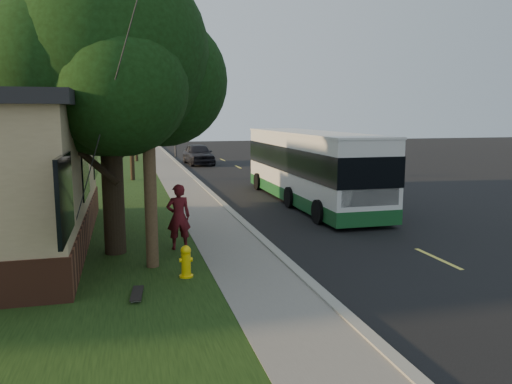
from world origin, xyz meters
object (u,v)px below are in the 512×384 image
Objects in this scene: fire_hydrant at (186,261)px; bare_tree_near at (132,143)px; transit_bus at (309,165)px; traffic_signal at (175,121)px; leafy_tree at (109,59)px; bare_tree_far at (136,137)px; skateboard_main at (137,294)px; skateboarder at (179,217)px; distant_car at (198,154)px; utility_pole at (146,76)px; dumpster at (21,198)px.

bare_tree_near is (-0.90, 18.00, 1.72)m from fire_hydrant.
transit_bus is at bearing -51.77° from bare_tree_near.
traffic_signal is at bearing 97.29° from transit_bus.
bare_tree_far is (1.17, 27.35, -3.16)m from leafy_tree.
fire_hydrant is at bearing -87.14° from bare_tree_near.
traffic_signal is 6.05× the size of skateboard_main.
skateboard_main is at bearing -96.88° from traffic_signal.
bare_tree_far is 27.56m from skateboarder.
distant_car is (4.01, 24.29, -0.18)m from skateboarder.
skateboard_main is at bearing -91.34° from bare_tree_far.
bare_tree_near is at bearing 90.66° from utility_pole.
bare_tree_far is at bearing 89.40° from utility_pole.
bare_tree_near is 0.78× the size of traffic_signal.
traffic_signal is at bearing 75.96° from bare_tree_near.
leafy_tree is 8.20m from dumpster.
leafy_tree is 15.66m from bare_tree_near.
bare_tree_far is 31.08m from skateboard_main.
leafy_tree is 0.69× the size of transit_bus.
bare_tree_far is at bearing 87.61° from bare_tree_near.
bare_tree_near is at bearing 128.23° from transit_bus.
fire_hydrant is 0.07× the size of transit_bus.
bare_tree_near is 1.07× the size of bare_tree_far.
utility_pole is at bearing -103.72° from distant_car.
skateboard_main is at bearing -83.05° from leafy_tree.
bare_tree_far is (0.50, 12.00, -0.15)m from bare_tree_near.
transit_bus reaches higher than skateboard_main.
leafy_tree is 31.76m from traffic_signal.
utility_pole is 9.98× the size of skateboard_main.
transit_bus is (7.89, 6.19, -3.55)m from leafy_tree.
transit_bus is 18.07m from distant_car.
utility_pole is at bearing 125.38° from fire_hydrant.
dumpster is (-8.14, -25.39, -2.44)m from traffic_signal.
bare_tree_far reaches higher than transit_bus.
leafy_tree is at bearing 120.67° from fire_hydrant.
transit_bus is at bearing 38.12° from leafy_tree.
bare_tree_far is 0.73× the size of traffic_signal.
transit_bus is at bearing 1.16° from dumpster.
utility_pole is 9.59m from dumpster.
distant_car is at bearing 76.73° from leafy_tree.
bare_tree_far reaches higher than skateboarder.
fire_hydrant is 0.09× the size of leafy_tree.
transit_bus is 2.41× the size of distant_car.
fire_hydrant is at bearing -95.21° from traffic_signal.
dumpster is 20.33m from distant_car.
traffic_signal is (3.10, 34.00, 2.73)m from fire_hydrant.
traffic_signal is 26.78m from dumpster.
traffic_signal is at bearing 72.22° from dumpster.
skateboarder is 24.62m from distant_car.
dumpster is at bearing -113.80° from bare_tree_near.
bare_tree_near is 12.01m from bare_tree_far.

